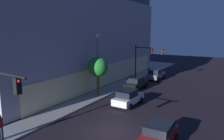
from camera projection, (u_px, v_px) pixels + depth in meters
The scene contains 10 objects.
ground_plane at pixel (111, 133), 17.37m from camera, with size 120.00×120.00×0.00m, color black.
modern_building at pixel (38, 34), 38.55m from camera, with size 34.28×29.29×15.10m.
traffic_light_far_corner at pixel (147, 55), 34.43m from camera, with size 0.36×4.98×5.60m.
street_lamp_sidewalk at pixel (98, 57), 26.75m from camera, with size 0.44×0.44×7.43m.
sidewalk_tree at pixel (98, 67), 26.44m from camera, with size 2.44×2.44×4.74m.
pedestrian_waiting at pixel (0, 125), 15.74m from camera, with size 0.36×0.36×1.88m.
car_red at pixel (158, 135), 15.05m from camera, with size 4.29×2.08×1.65m.
car_white at pixel (128, 97), 23.72m from camera, with size 4.28×2.15×1.74m.
car_black at pixel (136, 83), 30.44m from camera, with size 4.48×2.14×1.68m.
car_grey at pixel (156, 74), 36.29m from camera, with size 4.39×2.17×1.77m.
Camera 1 is at (-13.97, -8.27, 7.90)m, focal length 35.24 mm.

